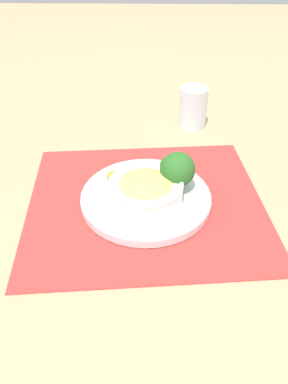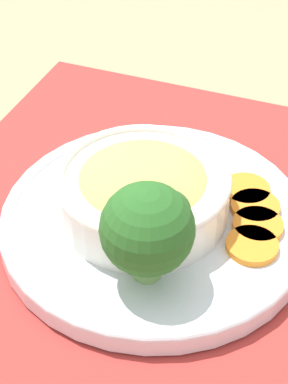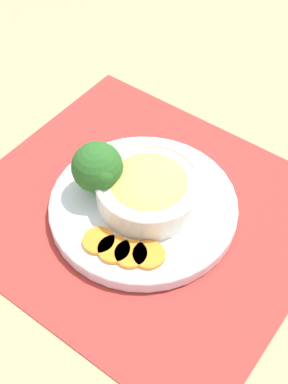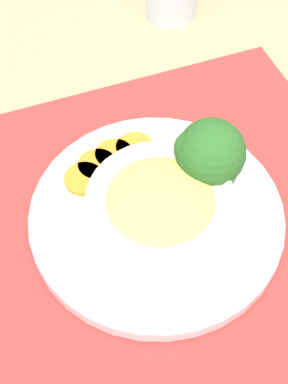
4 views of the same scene
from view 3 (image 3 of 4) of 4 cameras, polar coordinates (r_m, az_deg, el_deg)
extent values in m
plane|color=tan|center=(0.79, -0.07, -2.16)|extent=(4.00, 4.00, 0.00)
cube|color=#B2332D|center=(0.79, -0.07, -2.07)|extent=(0.53, 0.49, 0.00)
cylinder|color=silver|center=(0.78, -0.07, -1.61)|extent=(0.28, 0.28, 0.02)
torus|color=silver|center=(0.77, -0.07, -1.24)|extent=(0.28, 0.28, 0.01)
cylinder|color=silver|center=(0.77, 0.29, 0.34)|extent=(0.15, 0.15, 0.04)
torus|color=silver|center=(0.75, 0.30, 1.33)|extent=(0.15, 0.15, 0.01)
ellipsoid|color=#E0B75B|center=(0.76, 0.30, 0.83)|extent=(0.12, 0.12, 0.04)
cylinder|color=#759E51|center=(0.79, -4.82, 0.71)|extent=(0.02, 0.02, 0.02)
sphere|color=#286023|center=(0.76, -5.01, 2.66)|extent=(0.07, 0.07, 0.07)
sphere|color=#286023|center=(0.74, -4.44, 1.79)|extent=(0.03, 0.03, 0.03)
sphere|color=#286023|center=(0.77, -5.61, 3.82)|extent=(0.03, 0.03, 0.03)
cylinder|color=orange|center=(0.73, -4.77, -5.27)|extent=(0.04, 0.04, 0.01)
cylinder|color=orange|center=(0.72, -3.23, -6.14)|extent=(0.04, 0.04, 0.01)
cylinder|color=orange|center=(0.72, -1.41, -6.64)|extent=(0.04, 0.04, 0.01)
cylinder|color=orange|center=(0.72, 0.52, -6.72)|extent=(0.04, 0.04, 0.01)
camera|label=1|loc=(1.04, 29.95, 38.80)|focal=35.00mm
camera|label=2|loc=(0.76, -35.85, 25.45)|focal=60.00mm
camera|label=4|loc=(0.71, 28.05, 35.58)|focal=50.00mm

